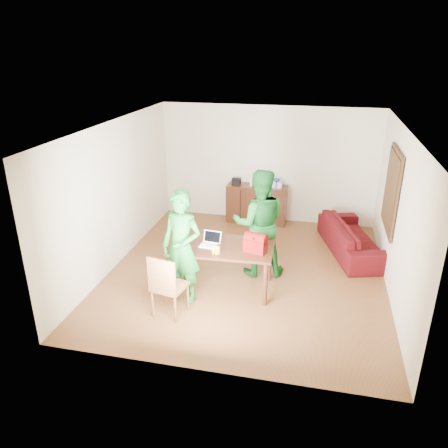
% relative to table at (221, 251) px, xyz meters
% --- Properties ---
extents(room, '(5.20, 5.70, 2.90)m').
position_rel_table_xyz_m(room, '(0.34, 0.79, 0.59)').
color(room, '#4D2713').
rests_on(room, ground).
extents(table, '(1.79, 1.06, 0.82)m').
position_rel_table_xyz_m(table, '(0.00, 0.00, 0.00)').
color(table, black).
rests_on(table, ground).
extents(chair, '(0.56, 0.54, 1.05)m').
position_rel_table_xyz_m(chair, '(-0.61, -0.95, -0.41)').
color(chair, brown).
rests_on(chair, ground).
extents(person_near, '(0.78, 0.60, 1.89)m').
position_rel_table_xyz_m(person_near, '(-0.54, -0.47, 0.23)').
color(person_near, '#15611F').
rests_on(person_near, ground).
extents(person_far, '(1.09, 0.93, 1.98)m').
position_rel_table_xyz_m(person_far, '(0.53, 0.70, 0.28)').
color(person_far, '#13551C').
rests_on(person_far, ground).
extents(laptop, '(0.34, 0.26, 0.22)m').
position_rel_table_xyz_m(laptop, '(-0.19, -0.07, 0.15)').
color(laptop, white).
rests_on(laptop, table).
extents(bananas, '(0.19, 0.16, 0.06)m').
position_rel_table_xyz_m(bananas, '(-0.01, -0.36, 0.14)').
color(bananas, gold).
rests_on(bananas, table).
extents(bottle, '(0.07, 0.07, 0.18)m').
position_rel_table_xyz_m(bottle, '(0.03, -0.34, 0.19)').
color(bottle, '#533013').
rests_on(bottle, table).
extents(red_bag, '(0.39, 0.29, 0.26)m').
position_rel_table_xyz_m(red_bag, '(0.59, -0.11, 0.24)').
color(red_bag, '#720708').
rests_on(red_bag, table).
extents(sofa, '(1.42, 2.31, 0.63)m').
position_rel_table_xyz_m(sofa, '(2.28, 1.97, -0.40)').
color(sofa, '#400815').
rests_on(sofa, ground).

